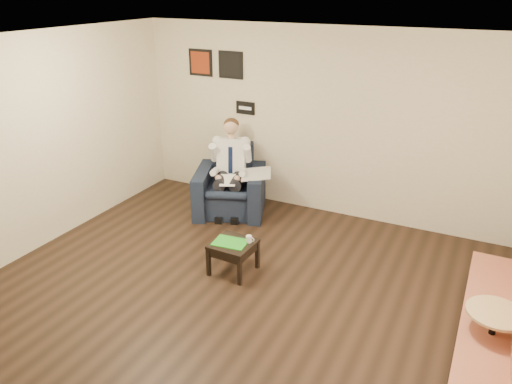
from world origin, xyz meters
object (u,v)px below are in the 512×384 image
at_px(side_table, 233,257).
at_px(cafe_table, 490,341).
at_px(armchair, 230,181).
at_px(seated_man, 229,173).
at_px(green_folder, 230,242).
at_px(coffee_mug, 249,239).
at_px(banquette, 497,295).
at_px(smartphone, 242,238).

height_order(side_table, cafe_table, cafe_table).
distance_m(armchair, seated_man, 0.23).
bearing_deg(seated_man, cafe_table, -47.85).
height_order(seated_man, cafe_table, seated_man).
height_order(armchair, seated_man, seated_man).
distance_m(green_folder, coffee_mug, 0.23).
relative_size(seated_man, banquette, 0.58).
height_order(armchair, banquette, banquette).
height_order(side_table, banquette, banquette).
bearing_deg(armchair, side_table, -81.13).
xyz_separation_m(green_folder, cafe_table, (2.95, -0.43, -0.09)).
distance_m(green_folder, smartphone, 0.18).
bearing_deg(coffee_mug, side_table, -148.36).
distance_m(coffee_mug, smartphone, 0.13).
xyz_separation_m(side_table, coffee_mug, (0.17, 0.10, 0.25)).
height_order(seated_man, green_folder, seated_man).
relative_size(coffee_mug, banquette, 0.04).
bearing_deg(green_folder, side_table, 31.64).
height_order(seated_man, side_table, seated_man).
distance_m(banquette, cafe_table, 0.45).
bearing_deg(smartphone, coffee_mug, -7.10).
bearing_deg(seated_man, banquette, -43.45).
xyz_separation_m(armchair, green_folder, (0.88, -1.56, -0.09)).
bearing_deg(coffee_mug, green_folder, -148.36).
bearing_deg(seated_man, green_folder, -81.55).
bearing_deg(side_table, banquette, -1.94).
distance_m(armchair, green_folder, 1.80).
distance_m(green_folder, banquette, 2.95).
height_order(armchair, green_folder, armchair).
bearing_deg(smartphone, armchair, 136.26).
xyz_separation_m(armchair, banquette, (3.82, -1.65, 0.10)).
relative_size(armchair, smartphone, 8.19).
bearing_deg(side_table, armchair, 120.32).
xyz_separation_m(coffee_mug, banquette, (2.75, -0.20, 0.16)).
relative_size(side_table, coffee_mug, 5.79).
distance_m(smartphone, cafe_table, 2.93).
distance_m(coffee_mug, cafe_table, 2.81).
distance_m(armchair, cafe_table, 4.32).
distance_m(armchair, smartphone, 1.70).
xyz_separation_m(seated_man, cafe_table, (3.78, -1.88, -0.36)).
bearing_deg(cafe_table, banquette, 90.72).
relative_size(armchair, green_folder, 2.55).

